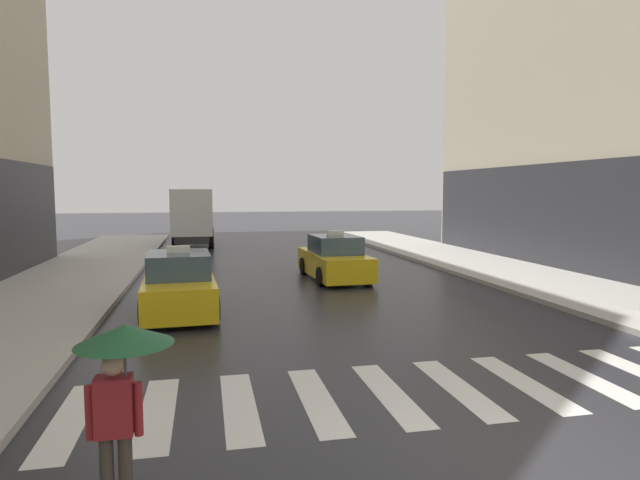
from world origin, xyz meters
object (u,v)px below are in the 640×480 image
object	(u,v)px
box_truck	(194,215)
pedestrian_with_umbrella	(121,367)
taxi_lead	(179,285)
taxi_second	(334,259)

from	to	relation	value
box_truck	pedestrian_with_umbrella	distance (m)	26.97
taxi_lead	box_truck	size ratio (longest dim) A/B	0.61
pedestrian_with_umbrella	taxi_lead	bearing A→B (deg)	89.16
taxi_lead	taxi_second	bearing A→B (deg)	39.79
taxi_second	pedestrian_with_umbrella	world-z (taller)	pedestrian_with_umbrella
taxi_lead	box_truck	xyz separation A→B (m)	(0.07, 17.68, 1.13)
box_truck	pedestrian_with_umbrella	world-z (taller)	box_truck
taxi_second	pedestrian_with_umbrella	bearing A→B (deg)	-111.85
pedestrian_with_umbrella	taxi_second	bearing A→B (deg)	68.15
taxi_second	box_truck	xyz separation A→B (m)	(-5.32, 13.20, 1.13)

